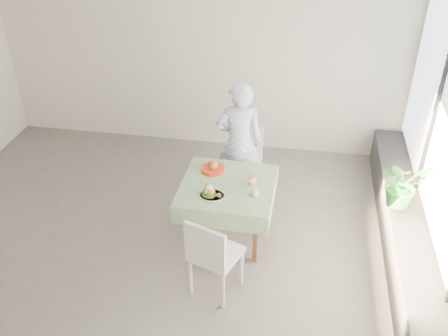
% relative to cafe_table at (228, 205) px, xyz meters
% --- Properties ---
extents(floor, '(6.00, 6.00, 0.00)m').
position_rel_cafe_table_xyz_m(floor, '(-0.78, -0.30, -0.46)').
color(floor, '#5A5755').
rests_on(floor, ground).
extents(ceiling, '(6.00, 6.00, 0.00)m').
position_rel_cafe_table_xyz_m(ceiling, '(-0.78, -0.30, 2.34)').
color(ceiling, white).
rests_on(ceiling, ground).
extents(wall_back, '(6.00, 0.02, 2.80)m').
position_rel_cafe_table_xyz_m(wall_back, '(-0.78, 2.20, 0.94)').
color(wall_back, silver).
rests_on(wall_back, ground).
extents(window_ledge, '(0.40, 4.80, 0.50)m').
position_rel_cafe_table_xyz_m(window_ledge, '(2.02, -0.30, -0.21)').
color(window_ledge, black).
rests_on(window_ledge, ground).
extents(cafe_table, '(1.06, 1.06, 0.74)m').
position_rel_cafe_table_xyz_m(cafe_table, '(0.00, 0.00, 0.00)').
color(cafe_table, brown).
rests_on(cafe_table, ground).
extents(chair_far, '(0.48, 0.48, 0.95)m').
position_rel_cafe_table_xyz_m(chair_far, '(0.05, 0.88, -0.17)').
color(chair_far, white).
rests_on(chair_far, ground).
extents(chair_near, '(0.58, 0.58, 0.96)m').
position_rel_cafe_table_xyz_m(chair_near, '(0.02, -0.88, -0.16)').
color(chair_near, white).
rests_on(chair_near, ground).
extents(diner, '(0.67, 0.52, 1.65)m').
position_rel_cafe_table_xyz_m(diner, '(0.01, 0.82, 0.36)').
color(diner, '#89A1DC').
rests_on(diner, ground).
extents(main_dish, '(0.28, 0.28, 0.14)m').
position_rel_cafe_table_xyz_m(main_dish, '(-0.15, -0.25, 0.33)').
color(main_dish, white).
rests_on(main_dish, cafe_table).
extents(juice_cup_orange, '(0.10, 0.10, 0.29)m').
position_rel_cafe_table_xyz_m(juice_cup_orange, '(0.27, 0.06, 0.35)').
color(juice_cup_orange, white).
rests_on(juice_cup_orange, cafe_table).
extents(juice_cup_lemonade, '(0.09, 0.09, 0.24)m').
position_rel_cafe_table_xyz_m(juice_cup_lemonade, '(0.33, -0.16, 0.34)').
color(juice_cup_lemonade, white).
rests_on(juice_cup_lemonade, cafe_table).
extents(second_dish, '(0.28, 0.28, 0.13)m').
position_rel_cafe_table_xyz_m(second_dish, '(-0.22, 0.25, 0.32)').
color(second_dish, red).
rests_on(second_dish, cafe_table).
extents(potted_plant, '(0.66, 0.64, 0.56)m').
position_rel_cafe_table_xyz_m(potted_plant, '(1.93, 0.29, 0.32)').
color(potted_plant, '#287928').
rests_on(potted_plant, window_ledge).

